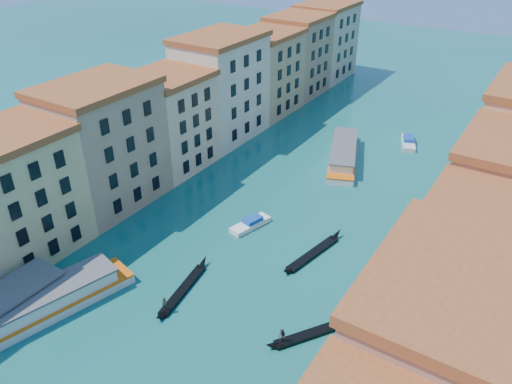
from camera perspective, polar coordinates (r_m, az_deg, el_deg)
left_bank_palazzos at (r=98.70m, az=-6.11°, el=10.37°), size 12.80×128.40×21.00m
quay at (r=84.82m, az=20.97°, el=-2.03°), size 4.00×140.00×1.00m
mooring_poles_right at (r=56.94m, az=8.97°, el=-17.28°), size 1.44×54.24×3.20m
vaporetto_near at (r=66.06m, az=-23.06°, el=-11.66°), size 10.26×22.18×3.22m
vaporetto_far at (r=97.03m, az=9.95°, el=4.40°), size 11.94×21.35×3.13m
gondola_fore at (r=65.20m, az=-8.36°, el=-10.86°), size 3.21×13.13×2.63m
gondola_right at (r=59.47m, az=6.53°, el=-15.57°), size 8.26×11.45×2.63m
gondola_far at (r=71.01m, az=6.64°, el=-6.83°), size 3.63×13.52×1.93m
motorboat_mid at (r=76.16m, az=-0.60°, el=-3.61°), size 3.77×7.07×1.40m
motorboat_far at (r=106.84m, az=17.02°, el=5.51°), size 4.92×7.95×1.57m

